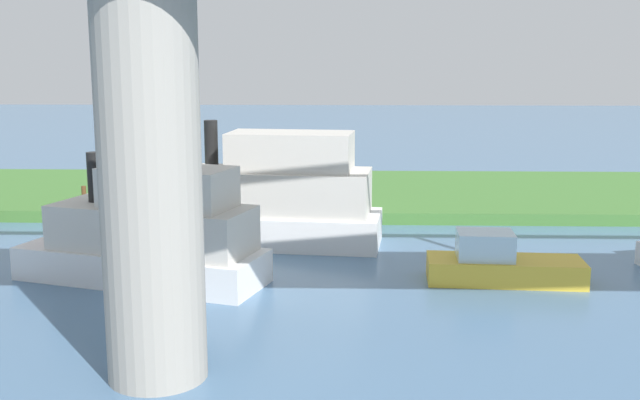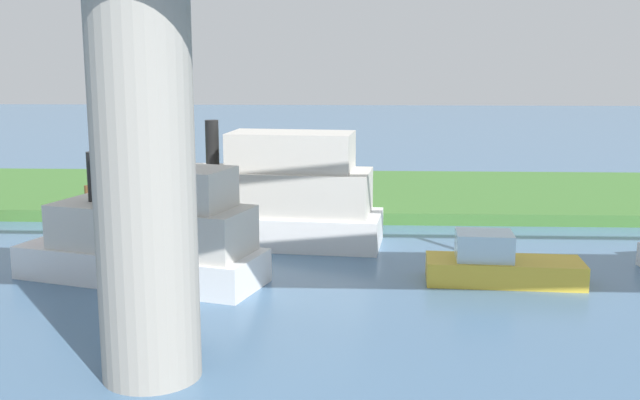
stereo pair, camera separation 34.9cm
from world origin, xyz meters
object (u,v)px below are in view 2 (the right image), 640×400
(houseboat_blue, at_px, (147,235))
(mooring_post, at_px, (87,196))
(person_on_bank, at_px, (239,190))
(pontoon_yellow, at_px, (499,265))
(bridge_pylon, at_px, (144,175))
(riverboat_paddlewheel, at_px, (268,199))

(houseboat_blue, bearing_deg, mooring_post, -60.70)
(person_on_bank, distance_m, pontoon_yellow, 13.38)
(bridge_pylon, distance_m, houseboat_blue, 7.96)
(bridge_pylon, relative_size, riverboat_paddlewheel, 0.96)
(riverboat_paddlewheel, relative_size, pontoon_yellow, 1.91)
(person_on_bank, relative_size, riverboat_paddlewheel, 0.15)
(riverboat_paddlewheel, bearing_deg, houseboat_blue, 57.28)
(pontoon_yellow, bearing_deg, person_on_bank, -44.50)
(bridge_pylon, distance_m, person_on_bank, 17.10)
(mooring_post, distance_m, pontoon_yellow, 18.39)
(mooring_post, height_order, pontoon_yellow, pontoon_yellow)
(bridge_pylon, xyz_separation_m, pontoon_yellow, (-8.93, -7.40, -3.91))
(person_on_bank, height_order, mooring_post, person_on_bank)
(person_on_bank, xyz_separation_m, mooring_post, (6.56, 0.47, -0.24))
(bridge_pylon, height_order, mooring_post, bridge_pylon)
(person_on_bank, bearing_deg, bridge_pylon, 92.04)
(bridge_pylon, distance_m, riverboat_paddlewheel, 12.50)
(person_on_bank, relative_size, houseboat_blue, 0.17)
(riverboat_paddlewheel, bearing_deg, bridge_pylon, 84.20)
(person_on_bank, bearing_deg, mooring_post, 4.08)
(person_on_bank, distance_m, riverboat_paddlewheel, 5.01)
(riverboat_paddlewheel, xyz_separation_m, houseboat_blue, (3.23, 5.03, -0.23))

